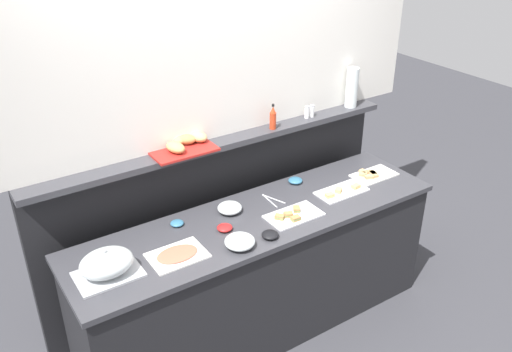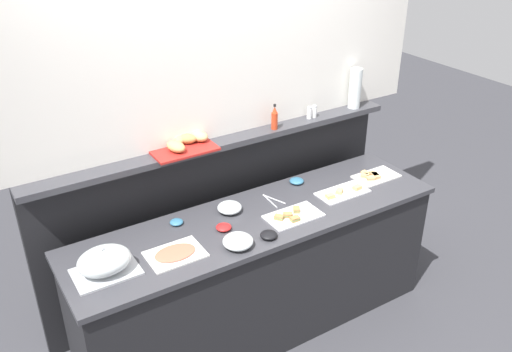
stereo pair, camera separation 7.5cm
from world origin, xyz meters
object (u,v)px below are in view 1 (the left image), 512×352
object	(u,v)px
serving_cloche	(107,264)
condiment_bowl_dark	(177,223)
salt_shaker	(307,112)
water_carafe	(352,88)
sandwich_platter_rear	(372,175)
sandwich_platter_side	(341,191)
condiment_bowl_red	(225,228)
cold_cuts_platter	(177,255)
pepper_shaker	(312,111)
glass_bowl_medium	(240,242)
serving_tongs	(271,200)
condiment_bowl_cream	(270,235)
hot_sauce_bottle	(273,118)
sandwich_platter_front	(293,215)
bread_basket	(183,143)
condiment_bowl_teal	(295,180)
glass_bowl_large	(230,208)

from	to	relation	value
serving_cloche	condiment_bowl_dark	size ratio (longest dim) A/B	4.19
salt_shaker	water_carafe	size ratio (longest dim) A/B	0.30
sandwich_platter_rear	serving_cloche	xyz separation A→B (m)	(-1.95, -0.05, 0.06)
salt_shaker	condiment_bowl_dark	bearing A→B (deg)	-168.79
sandwich_platter_side	condiment_bowl_red	xyz separation A→B (m)	(-0.88, 0.04, 0.01)
cold_cuts_platter	pepper_shaker	world-z (taller)	pepper_shaker
glass_bowl_medium	salt_shaker	bearing A→B (deg)	33.31
cold_cuts_platter	condiment_bowl_dark	bearing A→B (deg)	64.02
sandwich_platter_side	glass_bowl_medium	bearing A→B (deg)	-170.30
serving_cloche	pepper_shaker	size ratio (longest dim) A/B	3.91
serving_tongs	condiment_bowl_cream	bearing A→B (deg)	-125.83
cold_cuts_platter	hot_sauce_bottle	world-z (taller)	hot_sauce_bottle
sandwich_platter_side	condiment_bowl_cream	size ratio (longest dim) A/B	3.45
sandwich_platter_rear	serving_tongs	size ratio (longest dim) A/B	1.68
sandwich_platter_front	pepper_shaker	size ratio (longest dim) A/B	4.01
condiment_bowl_dark	condiment_bowl_red	xyz separation A→B (m)	(0.21, -0.20, 0.00)
condiment_bowl_cream	condiment_bowl_red	bearing A→B (deg)	130.71
water_carafe	serving_tongs	bearing A→B (deg)	-161.82
pepper_shaker	sandwich_platter_front	bearing A→B (deg)	-135.90
sandwich_platter_side	bread_basket	distance (m)	1.10
hot_sauce_bottle	condiment_bowl_dark	bearing A→B (deg)	-166.50
condiment_bowl_dark	condiment_bowl_cream	world-z (taller)	condiment_bowl_cream
serving_cloche	sandwich_platter_front	bearing A→B (deg)	-3.54
pepper_shaker	condiment_bowl_teal	bearing A→B (deg)	-144.89
cold_cuts_platter	water_carafe	world-z (taller)	water_carafe
condiment_bowl_teal	condiment_bowl_dark	bearing A→B (deg)	-177.86
sandwich_platter_side	cold_cuts_platter	world-z (taller)	sandwich_platter_side
serving_tongs	water_carafe	size ratio (longest dim) A/B	0.64
glass_bowl_medium	condiment_bowl_dark	world-z (taller)	glass_bowl_medium
condiment_bowl_cream	condiment_bowl_teal	bearing A→B (deg)	40.66
serving_tongs	bread_basket	bearing A→B (deg)	143.42
serving_cloche	condiment_bowl_red	bearing A→B (deg)	2.51
serving_cloche	condiment_bowl_cream	bearing A→B (deg)	-11.15
sandwich_platter_rear	serving_tongs	bearing A→B (deg)	171.79
hot_sauce_bottle	pepper_shaker	size ratio (longest dim) A/B	2.02
glass_bowl_large	condiment_bowl_red	world-z (taller)	glass_bowl_large
sandwich_platter_side	serving_tongs	size ratio (longest dim) A/B	1.87
sandwich_platter_rear	hot_sauce_bottle	world-z (taller)	hot_sauce_bottle
sandwich_platter_front	condiment_bowl_cream	size ratio (longest dim) A/B	3.44
sandwich_platter_rear	condiment_bowl_dark	bearing A→B (deg)	172.55
condiment_bowl_cream	bread_basket	world-z (taller)	bread_basket
serving_cloche	cold_cuts_platter	bearing A→B (deg)	-7.37
sandwich_platter_front	condiment_bowl_cream	bearing A→B (deg)	-156.36
salt_shaker	pepper_shaker	distance (m)	0.04
glass_bowl_large	salt_shaker	distance (m)	0.93
glass_bowl_medium	condiment_bowl_cream	distance (m)	0.20
sandwich_platter_rear	glass_bowl_large	bearing A→B (deg)	172.61
sandwich_platter_rear	condiment_bowl_cream	size ratio (longest dim) A/B	3.09
sandwich_platter_side	condiment_bowl_cream	xyz separation A→B (m)	(-0.70, -0.17, 0.01)
bread_basket	water_carafe	xyz separation A→B (m)	(1.36, -0.03, 0.11)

